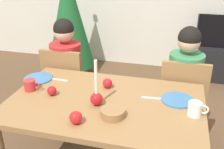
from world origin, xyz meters
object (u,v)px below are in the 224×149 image
christmas_tree (69,18)px  plate_right (177,100)px  person_left_child (67,78)px  apple_near_candle (52,91)px  person_right_child (183,91)px  tv_stand (220,63)px  dining_table (105,111)px  chair_right (182,99)px  bowl_walnuts (113,113)px  chair_left (67,84)px  candle_centerpiece (96,96)px  apple_by_left_plate (107,83)px  apple_by_right_mug (76,118)px  mug_right (195,109)px  mug_left (30,85)px  plate_left (38,78)px

christmas_tree → plate_right: (1.60, -1.81, -0.10)m
person_left_child → apple_near_candle: (0.17, -0.66, 0.22)m
person_right_child → tv_stand: person_right_child is taller
dining_table → person_left_child: person_left_child is taller
christmas_tree → plate_right: size_ratio=7.14×
chair_right → bowl_walnuts: (-0.45, -0.79, 0.27)m
chair_left → dining_table: bearing=-46.3°
chair_right → candle_centerpiece: candle_centerpiece is taller
apple_by_left_plate → apple_by_right_mug: bearing=-96.8°
apple_near_candle → candle_centerpiece: bearing=-7.5°
christmas_tree → candle_centerpiece: size_ratio=4.89×
apple_near_candle → apple_by_left_plate: bearing=30.8°
mug_right → mug_left: bearing=178.0°
candle_centerpiece → apple_by_left_plate: 0.27m
mug_right → plate_right: bearing=125.2°
apple_near_candle → person_right_child: bearing=34.4°
person_left_child → apple_by_right_mug: 1.09m
mug_right → bowl_walnuts: size_ratio=0.84×
plate_right → apple_by_left_plate: size_ratio=2.99×
christmas_tree → apple_by_left_plate: size_ratio=21.32×
mug_right → apple_by_left_plate: (-0.66, 0.23, -0.01)m
plate_right → apple_by_right_mug: (-0.60, -0.45, 0.04)m
candle_centerpiece → plate_right: (0.55, 0.20, -0.06)m
mug_left → apple_by_left_plate: 0.60m
chair_right → person_right_child: person_right_child is taller
apple_near_candle → mug_right: bearing=-0.7°
bowl_walnuts → plate_left: bearing=152.7°
plate_right → mug_left: (-1.11, -0.12, 0.04)m
chair_right → plate_left: bearing=-161.5°
christmas_tree → plate_left: bearing=-75.4°
plate_right → person_right_child: bearing=84.3°
dining_table → chair_left: bearing=133.7°
candle_centerpiece → chair_right: bearing=48.5°
person_right_child → tv_stand: (0.54, 1.66, -0.33)m
christmas_tree → apple_near_candle: 2.08m
chair_right → apple_by_left_plate: size_ratio=11.68×
chair_right → candle_centerpiece: size_ratio=2.68×
candle_centerpiece → apple_near_candle: candle_centerpiece is taller
mug_right → bowl_walnuts: 0.54m
chair_left → person_right_child: bearing=1.6°
plate_right → apple_by_right_mug: 0.75m
tv_stand → apple_by_right_mug: 2.92m
chair_right → mug_left: 1.33m
candle_centerpiece → apple_near_candle: size_ratio=4.72×
apple_by_right_mug → chair_left: bearing=117.7°
person_left_child → apple_by_left_plate: person_left_child is taller
mug_right → apple_by_right_mug: size_ratio=1.61×
candle_centerpiece → christmas_tree: bearing=117.7°
plate_left → chair_left: bearing=80.9°
person_left_child → christmas_tree: christmas_tree is taller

